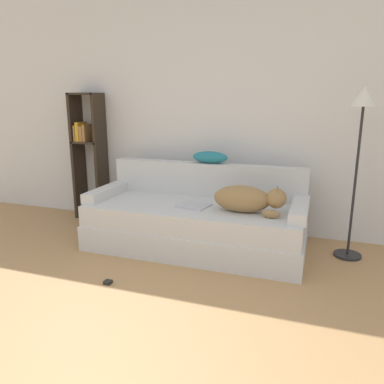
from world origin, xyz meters
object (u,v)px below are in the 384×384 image
bookshelf (88,149)px  floor_lamp (361,127)px  throw_pillow (210,157)px  couch (195,227)px  dog (248,199)px  power_adapter (108,282)px  laptop (193,205)px

bookshelf → floor_lamp: size_ratio=0.98×
throw_pillow → bookshelf: 1.62m
couch → throw_pillow: 0.76m
dog → power_adapter: dog is taller
floor_lamp → bookshelf: bearing=174.8°
floor_lamp → laptop: bearing=-166.4°
couch → dog: 0.66m
laptop → throw_pillow: (0.03, 0.47, 0.40)m
laptop → floor_lamp: bearing=23.5°
throw_pillow → laptop: bearing=-93.7°
dog → bookshelf: 2.23m
dog → power_adapter: (-0.97, -0.86, -0.57)m
throw_pillow → power_adapter: throw_pillow is taller
dog → laptop: (-0.53, 0.03, -0.12)m
throw_pillow → power_adapter: 1.67m
couch → floor_lamp: 1.79m
laptop → floor_lamp: 1.67m
dog → bookshelf: bookshelf is taller
laptop → power_adapter: (-0.44, -0.89, -0.45)m
bookshelf → floor_lamp: (3.02, -0.27, 0.36)m
dog → floor_lamp: size_ratio=0.42×
laptop → power_adapter: laptop is taller
laptop → couch: bearing=104.0°
dog → throw_pillow: 0.76m
throw_pillow → bookshelf: (-1.61, 0.16, -0.00)m
dog → floor_lamp: (0.91, 0.38, 0.64)m
laptop → bookshelf: bearing=168.5°
throw_pillow → bookshelf: bookshelf is taller
floor_lamp → dog: bearing=-157.4°
laptop → throw_pillow: size_ratio=0.86×
dog → power_adapter: bearing=-138.6°
throw_pillow → couch: bearing=-95.0°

